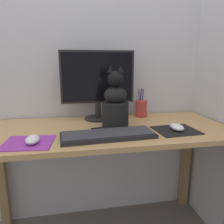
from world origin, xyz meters
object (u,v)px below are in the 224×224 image
object	(u,v)px
cat	(115,105)
keyboard	(108,135)
monitor	(98,82)
pen_cup	(141,108)
computer_mouse_right	(177,127)
computer_mouse_left	(33,139)

from	to	relation	value
cat	keyboard	bearing A→B (deg)	-102.72
monitor	keyboard	bearing A→B (deg)	-89.02
keyboard	pen_cup	size ratio (longest dim) A/B	2.50
monitor	pen_cup	size ratio (longest dim) A/B	2.44
computer_mouse_right	pen_cup	distance (m)	0.34
monitor	computer_mouse_left	xyz separation A→B (m)	(-0.33, -0.37, -0.21)
computer_mouse_right	pen_cup	size ratio (longest dim) A/B	0.57
monitor	computer_mouse_right	xyz separation A→B (m)	(0.38, -0.31, -0.21)
cat	pen_cup	world-z (taller)	cat
keyboard	computer_mouse_left	bearing A→B (deg)	-179.14
computer_mouse_left	cat	world-z (taller)	cat
keyboard	cat	bearing A→B (deg)	63.96
monitor	keyboard	distance (m)	0.41
cat	computer_mouse_right	bearing A→B (deg)	-14.25
computer_mouse_right	pen_cup	bearing A→B (deg)	105.53
keyboard	cat	size ratio (longest dim) A/B	1.38
computer_mouse_left	keyboard	bearing A→B (deg)	4.63
keyboard	computer_mouse_left	size ratio (longest dim) A/B	4.76
keyboard	computer_mouse_left	world-z (taller)	computer_mouse_left
computer_mouse_left	pen_cup	world-z (taller)	pen_cup
computer_mouse_left	cat	distance (m)	0.46
pen_cup	monitor	bearing A→B (deg)	-176.93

